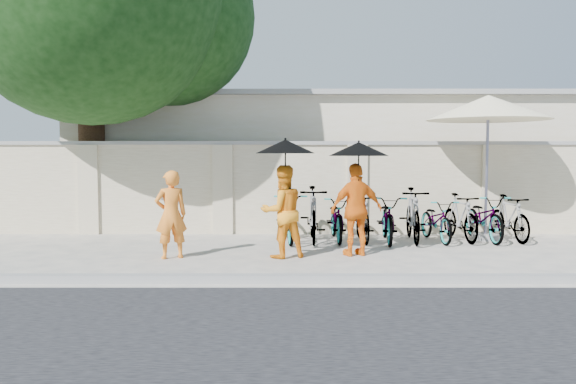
{
  "coord_description": "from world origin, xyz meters",
  "views": [
    {
      "loc": [
        0.46,
        -9.44,
        1.82
      ],
      "look_at": [
        0.46,
        0.86,
        1.1
      ],
      "focal_mm": 35.0,
      "sensor_mm": 36.0,
      "label": 1
    }
  ],
  "objects_px": {
    "monk_left": "(171,215)",
    "monk_center": "(283,212)",
    "monk_right": "(356,210)",
    "patio_umbrella": "(488,109)"
  },
  "relations": [
    {
      "from": "monk_center",
      "to": "patio_umbrella",
      "type": "distance_m",
      "value": 5.1
    },
    {
      "from": "monk_center",
      "to": "patio_umbrella",
      "type": "relative_size",
      "value": 0.49
    },
    {
      "from": "monk_left",
      "to": "monk_center",
      "type": "bearing_deg",
      "value": 157.99
    },
    {
      "from": "monk_left",
      "to": "monk_center",
      "type": "distance_m",
      "value": 1.92
    },
    {
      "from": "monk_center",
      "to": "monk_right",
      "type": "height_order",
      "value": "monk_right"
    },
    {
      "from": "monk_left",
      "to": "monk_center",
      "type": "height_order",
      "value": "monk_center"
    },
    {
      "from": "monk_left",
      "to": "monk_right",
      "type": "distance_m",
      "value": 3.24
    },
    {
      "from": "monk_right",
      "to": "patio_umbrella",
      "type": "bearing_deg",
      "value": -165.18
    },
    {
      "from": "monk_left",
      "to": "patio_umbrella",
      "type": "xyz_separation_m",
      "value": [
        6.17,
        2.13,
        1.96
      ]
    },
    {
      "from": "monk_left",
      "to": "monk_center",
      "type": "xyz_separation_m",
      "value": [
        1.92,
        0.07,
        0.04
      ]
    }
  ]
}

